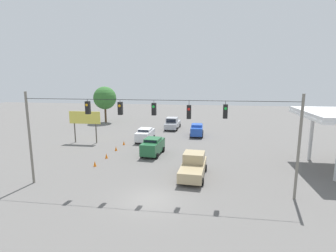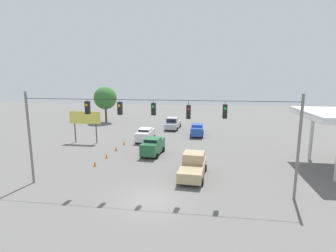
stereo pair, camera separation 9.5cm
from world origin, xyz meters
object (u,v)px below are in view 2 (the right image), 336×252
Objects in this scene: traffic_cone_nearest at (95,164)px; traffic_cone_second at (106,156)px; traffic_cone_fourth at (124,143)px; sedan_blue_oncoming_deep at (197,130)px; pickup_truck_tan_crossing_near at (193,166)px; overhead_signal_span at (154,126)px; traffic_cone_third at (116,148)px; roadside_billboard at (85,120)px; sedan_white_withflow_far at (145,135)px; pickup_truck_silver_withflow_deep at (173,123)px; tree_horizon_left at (105,98)px; sedan_green_withflow_mid at (153,146)px.

traffic_cone_nearest is 1.00× the size of traffic_cone_second.
sedan_blue_oncoming_deep is at bearing -143.20° from traffic_cone_fourth.
pickup_truck_tan_crossing_near is at bearing 91.07° from sedan_blue_oncoming_deep.
overhead_signal_span is 37.22× the size of traffic_cone_nearest.
roadside_billboard is (5.54, -3.33, 2.98)m from traffic_cone_third.
traffic_cone_nearest is 5.97m from traffic_cone_third.
traffic_cone_fourth is at bearing 46.75° from sedan_white_withflow_far.
pickup_truck_silver_withflow_deep reaches higher than sedan_white_withflow_far.
traffic_cone_second is at bearing 111.63° from tree_horizon_left.
tree_horizon_left reaches higher than traffic_cone_fourth.
pickup_truck_tan_crossing_near reaches higher than traffic_cone_third.
pickup_truck_silver_withflow_deep is 9.83× the size of traffic_cone_nearest.
pickup_truck_silver_withflow_deep is 1.27× the size of roadside_billboard.
tree_horizon_left reaches higher than traffic_cone_third.
pickup_truck_tan_crossing_near is 0.76× the size of tree_horizon_left.
tree_horizon_left is (9.18, -19.97, 4.67)m from traffic_cone_third.
traffic_cone_third is at bearing 46.07° from sedan_blue_oncoming_deep.
tree_horizon_left reaches higher than traffic_cone_nearest.
sedan_green_withflow_mid is at bearing 168.43° from traffic_cone_third.
tree_horizon_left is (14.35, -4.94, 3.98)m from pickup_truck_silver_withflow_deep.
sedan_blue_oncoming_deep is at bearing -97.05° from overhead_signal_span.
overhead_signal_span is 4.81× the size of roadside_billboard.
traffic_cone_fourth is at bearing -38.88° from sedan_green_withflow_mid.
traffic_cone_second is at bearing 53.88° from sedan_blue_oncoming_deep.
pickup_truck_silver_withflow_deep reaches higher than traffic_cone_third.
sedan_blue_oncoming_deep is at bearing -113.28° from sedan_green_withflow_mid.
sedan_green_withflow_mid is at bearing 157.44° from roadside_billboard.
sedan_blue_oncoming_deep is (-7.17, -4.62, 0.00)m from sedan_white_withflow_far.
overhead_signal_span is at bearing 50.82° from pickup_truck_tan_crossing_near.
sedan_blue_oncoming_deep is 0.98× the size of roadside_billboard.
sedan_green_withflow_mid is 5.42m from traffic_cone_second.
traffic_cone_second is at bearing 74.19° from pickup_truck_silver_withflow_deep.
sedan_blue_oncoming_deep is 13.90m from traffic_cone_third.
traffic_cone_fourth is (-0.10, -2.87, 0.00)m from traffic_cone_third.
traffic_cone_second is at bearing 90.08° from traffic_cone_third.
traffic_cone_second is (4.89, 2.19, -0.75)m from sedan_green_withflow_mid.
sedan_blue_oncoming_deep is (-2.57, -20.76, -4.27)m from overhead_signal_span.
overhead_signal_span reaches higher than sedan_blue_oncoming_deep.
tree_horizon_left is at bearing -61.51° from traffic_cone_fourth.
sedan_white_withflow_far is at bearing -59.28° from pickup_truck_tan_crossing_near.
traffic_cone_nearest is 1.00× the size of traffic_cone_fourth.
sedan_green_withflow_mid reaches higher than traffic_cone_second.
sedan_green_withflow_mid is 0.78× the size of pickup_truck_silver_withflow_deep.
pickup_truck_silver_withflow_deep is 16.02m from roadside_billboard.
pickup_truck_silver_withflow_deep is 9.83× the size of traffic_cone_third.
sedan_blue_oncoming_deep is 7.57× the size of traffic_cone_third.
sedan_white_withflow_far is 3.52m from traffic_cone_fourth.
traffic_cone_third is (0.00, -3.20, 0.00)m from traffic_cone_second.
pickup_truck_tan_crossing_near is 9.58× the size of traffic_cone_nearest.
traffic_cone_third is (5.17, 15.03, -0.69)m from pickup_truck_silver_withflow_deep.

